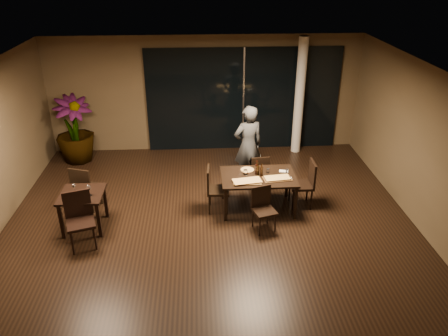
# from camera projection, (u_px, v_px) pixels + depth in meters

# --- Properties ---
(ground) EXTENTS (8.00, 8.00, 0.00)m
(ground) POSITION_uv_depth(u_px,v_px,m) (211.00, 231.00, 8.34)
(ground) COLOR black
(ground) RESTS_ON ground
(wall_back) EXTENTS (8.00, 0.10, 3.00)m
(wall_back) POSITION_uv_depth(u_px,v_px,m) (205.00, 94.00, 11.30)
(wall_back) COLOR #4E3F2A
(wall_back) RESTS_ON ground
(wall_right) EXTENTS (0.10, 8.00, 3.00)m
(wall_right) POSITION_uv_depth(u_px,v_px,m) (433.00, 155.00, 7.90)
(wall_right) COLOR #4E3F2A
(wall_right) RESTS_ON ground
(ceiling) EXTENTS (8.00, 8.00, 0.04)m
(ceiling) POSITION_uv_depth(u_px,v_px,m) (208.00, 75.00, 7.00)
(ceiling) COLOR silver
(ceiling) RESTS_ON wall_back
(window_panel) EXTENTS (5.00, 0.06, 2.70)m
(window_panel) POSITION_uv_depth(u_px,v_px,m) (243.00, 100.00, 11.34)
(window_panel) COLOR black
(window_panel) RESTS_ON ground
(column) EXTENTS (0.24, 0.24, 3.00)m
(column) POSITION_uv_depth(u_px,v_px,m) (299.00, 97.00, 11.07)
(column) COLOR silver
(column) RESTS_ON ground
(main_table) EXTENTS (1.50, 1.00, 0.75)m
(main_table) POSITION_uv_depth(u_px,v_px,m) (258.00, 179.00, 8.81)
(main_table) COLOR black
(main_table) RESTS_ON ground
(side_table) EXTENTS (0.80, 0.80, 0.75)m
(side_table) POSITION_uv_depth(u_px,v_px,m) (82.00, 199.00, 8.21)
(side_table) COLOR black
(side_table) RESTS_ON ground
(chair_main_far) EXTENTS (0.44, 0.44, 0.87)m
(chair_main_far) POSITION_uv_depth(u_px,v_px,m) (259.00, 171.00, 9.55)
(chair_main_far) COLOR black
(chair_main_far) RESTS_ON ground
(chair_main_near) EXTENTS (0.49, 0.49, 0.86)m
(chair_main_near) POSITION_uv_depth(u_px,v_px,m) (263.00, 206.00, 8.26)
(chair_main_near) COLOR black
(chair_main_near) RESTS_ON ground
(chair_main_left) EXTENTS (0.47, 0.47, 0.95)m
(chair_main_left) POSITION_uv_depth(u_px,v_px,m) (214.00, 187.00, 8.82)
(chair_main_left) COLOR black
(chair_main_left) RESTS_ON ground
(chair_main_right) EXTENTS (0.47, 0.47, 1.00)m
(chair_main_right) POSITION_uv_depth(u_px,v_px,m) (306.00, 181.00, 8.98)
(chair_main_right) COLOR black
(chair_main_right) RESTS_ON ground
(chair_side_far) EXTENTS (0.57, 0.57, 0.97)m
(chair_side_far) POSITION_uv_depth(u_px,v_px,m) (84.00, 186.00, 8.84)
(chair_side_far) COLOR black
(chair_side_far) RESTS_ON ground
(chair_side_near) EXTENTS (0.60, 0.60, 1.03)m
(chair_side_near) POSITION_uv_depth(u_px,v_px,m) (79.00, 216.00, 7.76)
(chair_side_near) COLOR black
(chair_side_near) RESTS_ON ground
(diner) EXTENTS (0.72, 0.58, 1.85)m
(diner) POSITION_uv_depth(u_px,v_px,m) (248.00, 145.00, 9.73)
(diner) COLOR #2D2F32
(diner) RESTS_ON ground
(potted_plant) EXTENTS (1.28, 1.28, 1.68)m
(potted_plant) POSITION_uv_depth(u_px,v_px,m) (74.00, 130.00, 10.83)
(potted_plant) COLOR #194D1A
(potted_plant) RESTS_ON ground
(pizza_board_left) EXTENTS (0.57, 0.30, 0.01)m
(pizza_board_left) POSITION_uv_depth(u_px,v_px,m) (247.00, 182.00, 8.54)
(pizza_board_left) COLOR #4F3619
(pizza_board_left) RESTS_ON main_table
(pizza_board_right) EXTENTS (0.60, 0.36, 0.01)m
(pizza_board_right) POSITION_uv_depth(u_px,v_px,m) (277.00, 179.00, 8.66)
(pizza_board_right) COLOR #462D16
(pizza_board_right) RESTS_ON main_table
(oblong_pizza_left) EXTENTS (0.57, 0.33, 0.02)m
(oblong_pizza_left) POSITION_uv_depth(u_px,v_px,m) (247.00, 181.00, 8.53)
(oblong_pizza_left) COLOR maroon
(oblong_pizza_left) RESTS_ON pizza_board_left
(oblong_pizza_right) EXTENTS (0.50, 0.28, 0.02)m
(oblong_pizza_right) POSITION_uv_depth(u_px,v_px,m) (277.00, 178.00, 8.65)
(oblong_pizza_right) COLOR maroon
(oblong_pizza_right) RESTS_ON pizza_board_right
(round_pizza) EXTENTS (0.27, 0.27, 0.01)m
(round_pizza) POSITION_uv_depth(u_px,v_px,m) (247.00, 170.00, 9.01)
(round_pizza) COLOR red
(round_pizza) RESTS_ON main_table
(bottle_a) EXTENTS (0.06, 0.06, 0.27)m
(bottle_a) POSITION_uv_depth(u_px,v_px,m) (258.00, 169.00, 8.75)
(bottle_a) COLOR black
(bottle_a) RESTS_ON main_table
(bottle_b) EXTENTS (0.06, 0.06, 0.27)m
(bottle_b) POSITION_uv_depth(u_px,v_px,m) (262.00, 170.00, 8.73)
(bottle_b) COLOR black
(bottle_b) RESTS_ON main_table
(bottle_c) EXTENTS (0.07, 0.07, 0.30)m
(bottle_c) POSITION_uv_depth(u_px,v_px,m) (257.00, 168.00, 8.79)
(bottle_c) COLOR black
(bottle_c) RESTS_ON main_table
(tumbler_left) EXTENTS (0.08, 0.08, 0.10)m
(tumbler_left) POSITION_uv_depth(u_px,v_px,m) (245.00, 172.00, 8.83)
(tumbler_left) COLOR white
(tumbler_left) RESTS_ON main_table
(tumbler_right) EXTENTS (0.07, 0.07, 0.08)m
(tumbler_right) POSITION_uv_depth(u_px,v_px,m) (268.00, 171.00, 8.90)
(tumbler_right) COLOR white
(tumbler_right) RESTS_ON main_table
(napkin_near) EXTENTS (0.20, 0.16, 0.01)m
(napkin_near) POSITION_uv_depth(u_px,v_px,m) (287.00, 178.00, 8.69)
(napkin_near) COLOR white
(napkin_near) RESTS_ON main_table
(napkin_far) EXTENTS (0.20, 0.14, 0.01)m
(napkin_far) POSITION_uv_depth(u_px,v_px,m) (284.00, 171.00, 8.95)
(napkin_far) COLOR silver
(napkin_far) RESTS_ON main_table
(wine_glass_a) EXTENTS (0.07, 0.07, 0.16)m
(wine_glass_a) POSITION_uv_depth(u_px,v_px,m) (74.00, 188.00, 8.18)
(wine_glass_a) COLOR white
(wine_glass_a) RESTS_ON side_table
(wine_glass_b) EXTENTS (0.09, 0.09, 0.20)m
(wine_glass_b) POSITION_uv_depth(u_px,v_px,m) (89.00, 191.00, 8.04)
(wine_glass_b) COLOR white
(wine_glass_b) RESTS_ON side_table
(side_napkin) EXTENTS (0.20, 0.15, 0.01)m
(side_napkin) POSITION_uv_depth(u_px,v_px,m) (81.00, 198.00, 7.98)
(side_napkin) COLOR white
(side_napkin) RESTS_ON side_table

